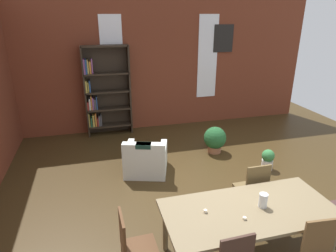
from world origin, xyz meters
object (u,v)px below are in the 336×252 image
(armchair_white, at_px, (146,160))
(potted_plant_by_shelf, at_px, (268,159))
(dining_chair_far_right, at_px, (253,188))
(potted_plant_corner, at_px, (215,139))
(dining_chair_head_left, at_px, (133,246))
(vase_on_table, at_px, (263,200))
(dining_table, at_px, (249,214))
(bookshelf_tall, at_px, (104,92))

(armchair_white, bearing_deg, potted_plant_by_shelf, -11.95)
(dining_chair_far_right, distance_m, potted_plant_corner, 2.32)
(dining_chair_head_left, bearing_deg, armchair_white, 76.22)
(vase_on_table, height_order, dining_chair_far_right, dining_chair_far_right)
(vase_on_table, distance_m, dining_chair_far_right, 0.85)
(dining_table, relative_size, potted_plant_by_shelf, 4.97)
(dining_chair_far_right, bearing_deg, dining_chair_head_left, -159.47)
(dining_table, bearing_deg, bookshelf_tall, 106.86)
(vase_on_table, distance_m, bookshelf_tall, 5.05)
(potted_plant_by_shelf, bearing_deg, bookshelf_tall, 137.27)
(vase_on_table, relative_size, armchair_white, 0.18)
(vase_on_table, distance_m, potted_plant_by_shelf, 2.51)
(dining_table, bearing_deg, armchair_white, 108.41)
(dining_table, distance_m, dining_chair_far_right, 0.88)
(bookshelf_tall, height_order, armchair_white, bookshelf_tall)
(armchair_white, bearing_deg, dining_chair_head_left, -103.78)
(armchair_white, bearing_deg, dining_table, -71.59)
(dining_chair_far_right, distance_m, potted_plant_by_shelf, 1.70)
(dining_table, xyz_separation_m, vase_on_table, (0.17, 0.00, 0.16))
(dining_chair_head_left, xyz_separation_m, dining_chair_far_right, (1.92, 0.72, 0.00))
(dining_chair_head_left, xyz_separation_m, armchair_white, (0.61, 2.49, -0.23))
(bookshelf_tall, xyz_separation_m, armchair_white, (0.62, -2.29, -0.85))
(potted_plant_by_shelf, distance_m, potted_plant_corner, 1.25)
(potted_plant_corner, bearing_deg, vase_on_table, -102.92)
(armchair_white, distance_m, potted_plant_corner, 1.76)
(dining_chair_far_right, bearing_deg, potted_plant_corner, 80.54)
(armchair_white, xyz_separation_m, potted_plant_by_shelf, (2.41, -0.51, -0.05))
(potted_plant_by_shelf, bearing_deg, dining_chair_far_right, -131.06)
(bookshelf_tall, height_order, potted_plant_by_shelf, bookshelf_tall)
(dining_chair_head_left, distance_m, armchair_white, 2.58)
(bookshelf_tall, distance_m, armchair_white, 2.52)
(armchair_white, relative_size, potted_plant_by_shelf, 2.34)
(potted_plant_corner, bearing_deg, dining_table, -106.01)
(dining_chair_head_left, distance_m, bookshelf_tall, 4.82)
(dining_table, height_order, dining_chair_head_left, dining_chair_head_left)
(potted_plant_corner, bearing_deg, armchair_white, -163.36)
(dining_chair_head_left, bearing_deg, bookshelf_tall, 90.09)
(dining_chair_far_right, xyz_separation_m, potted_plant_by_shelf, (1.10, 1.26, -0.29))
(dining_table, height_order, potted_plant_corner, dining_table)
(dining_table, height_order, armchair_white, armchair_white)
(dining_chair_far_right, relative_size, armchair_white, 0.95)
(dining_chair_head_left, distance_m, potted_plant_by_shelf, 3.62)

